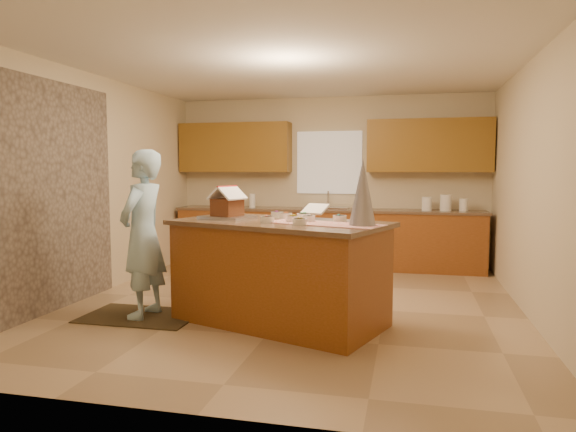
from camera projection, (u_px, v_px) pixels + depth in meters
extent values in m
plane|color=tan|center=(293.00, 305.00, 5.95)|extent=(5.50, 5.50, 0.00)
plane|color=silver|center=(293.00, 63.00, 5.71)|extent=(5.50, 5.50, 0.00)
plane|color=beige|center=(329.00, 181.00, 8.50)|extent=(5.50, 5.50, 0.00)
plane|color=beige|center=(194.00, 201.00, 3.16)|extent=(5.50, 5.50, 0.00)
plane|color=beige|center=(94.00, 185.00, 6.40)|extent=(5.50, 5.50, 0.00)
plane|color=beige|center=(534.00, 188.00, 5.27)|extent=(5.50, 5.50, 0.00)
plane|color=gray|center=(52.00, 197.00, 5.62)|extent=(0.00, 2.50, 2.50)
cube|color=white|center=(329.00, 163.00, 8.44)|extent=(1.05, 0.03, 1.00)
cube|color=brown|center=(326.00, 239.00, 8.29)|extent=(4.80, 0.60, 0.88)
cube|color=brown|center=(326.00, 210.00, 8.25)|extent=(4.85, 0.63, 0.04)
cube|color=brown|center=(235.00, 148.00, 8.63)|extent=(1.85, 0.35, 0.80)
cube|color=brown|center=(429.00, 146.00, 7.93)|extent=(1.85, 0.35, 0.80)
cube|color=silver|center=(326.00, 211.00, 8.25)|extent=(0.70, 0.45, 0.12)
cylinder|color=silver|center=(328.00, 199.00, 8.41)|extent=(0.03, 0.03, 0.28)
cube|color=brown|center=(279.00, 274.00, 5.23)|extent=(2.23, 1.62, 0.98)
cube|color=brown|center=(279.00, 223.00, 5.18)|extent=(2.35, 1.73, 0.04)
cube|color=#A1150B|center=(324.00, 224.00, 4.91)|extent=(1.19, 0.75, 0.01)
cube|color=silver|center=(227.00, 217.00, 5.46)|extent=(0.61, 0.53, 0.03)
cube|color=white|center=(315.00, 209.00, 5.44)|extent=(0.30, 0.26, 0.11)
cone|color=silver|center=(363.00, 192.00, 4.73)|extent=(0.31, 0.31, 0.61)
cube|color=black|center=(141.00, 316.00, 5.48)|extent=(1.18, 0.77, 0.01)
imported|color=#A8D4EE|center=(143.00, 234.00, 5.39)|extent=(0.44, 0.65, 1.73)
cylinder|color=white|center=(427.00, 204.00, 7.89)|extent=(0.15, 0.15, 0.21)
cylinder|color=white|center=(446.00, 203.00, 7.83)|extent=(0.17, 0.17, 0.24)
cylinder|color=white|center=(464.00, 205.00, 7.77)|extent=(0.13, 0.13, 0.19)
cylinder|color=white|center=(252.00, 201.00, 8.51)|extent=(0.10, 0.10, 0.22)
cube|color=#5F2F19|center=(227.00, 207.00, 5.45)|extent=(0.32, 0.34, 0.18)
cube|color=white|center=(222.00, 193.00, 5.48)|extent=(0.26, 0.35, 0.14)
cube|color=white|center=(233.00, 193.00, 5.40)|extent=(0.26, 0.35, 0.14)
cylinder|color=red|center=(227.00, 187.00, 5.44)|extent=(0.13, 0.30, 0.02)
cylinder|color=#F98276|center=(267.00, 219.00, 5.04)|extent=(0.13, 0.13, 0.06)
cylinder|color=yellow|center=(300.00, 222.00, 4.81)|extent=(0.13, 0.13, 0.06)
cylinder|color=#33B9C0|center=(340.00, 218.00, 5.15)|extent=(0.13, 0.13, 0.06)
cylinder|color=green|center=(303.00, 216.00, 5.37)|extent=(0.13, 0.13, 0.06)
cylinder|color=white|center=(308.00, 219.00, 5.11)|extent=(0.13, 0.13, 0.06)
cylinder|color=orange|center=(286.00, 216.00, 5.42)|extent=(0.13, 0.13, 0.06)
cylinder|color=purple|center=(277.00, 215.00, 5.57)|extent=(0.13, 0.13, 0.06)
cylinder|color=yellow|center=(293.00, 219.00, 5.09)|extent=(0.13, 0.13, 0.06)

